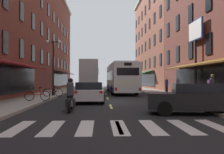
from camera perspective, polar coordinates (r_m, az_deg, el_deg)
The scene contains 17 objects.
ground_plane at distance 18.68m, azimuth -0.71°, elevation -5.55°, with size 34.80×80.00×0.10m, color black.
lane_centre_dashes at distance 18.43m, azimuth -0.68°, elevation -5.45°, with size 0.14×73.90×0.01m.
crosswalk_near at distance 8.76m, azimuth 1.54°, elevation -10.96°, with size 7.10×2.80×0.01m.
sidewalk_left at distance 19.39m, azimuth -18.48°, elevation -4.99°, with size 3.00×80.00×0.14m, color #A39E93.
sidewalk_right at distance 19.77m, azimuth 16.71°, elevation -4.90°, with size 3.00×80.00×0.14m, color #A39E93.
billboard_sign at distance 22.02m, azimuth 17.98°, elevation 8.01°, with size 0.40×2.83×6.21m.
transit_bus at distance 29.44m, azimuth 1.96°, elevation -0.20°, with size 2.90×12.04×3.33m.
box_truck at distance 35.50m, azimuth -5.04°, elevation 0.32°, with size 2.56×7.15×4.14m.
sedan_near at distance 12.46m, azimuth 18.23°, elevation -4.50°, with size 4.58×2.44×1.40m.
sedan_mid at distance 18.05m, azimuth -5.10°, elevation -3.30°, with size 2.11×4.73×1.39m.
sedan_far at distance 44.17m, azimuth -4.24°, elevation -1.68°, with size 2.08×4.46×1.32m.
motorcycle_rider at distance 13.05m, azimuth -9.16°, elevation -4.39°, with size 0.62×2.07×1.66m.
bicycle_near at distance 18.23m, azimuth -16.14°, elevation -3.92°, with size 1.71×0.48×0.91m.
bicycle_mid at distance 22.37m, azimuth -12.90°, elevation -3.29°, with size 1.70×0.48×0.91m.
pedestrian_near at distance 17.64m, azimuth 21.31°, elevation -2.10°, with size 0.52×0.36×1.79m.
pedestrian_mid at distance 29.01m, azimuth 11.96°, elevation -1.72°, with size 0.36×0.36×1.62m.
street_lamp_twin at distance 24.01m, azimuth -12.83°, elevation 2.66°, with size 1.42×0.32×4.99m.
Camera 1 is at (-0.63, -18.60, 1.59)m, focal length 41.42 mm.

